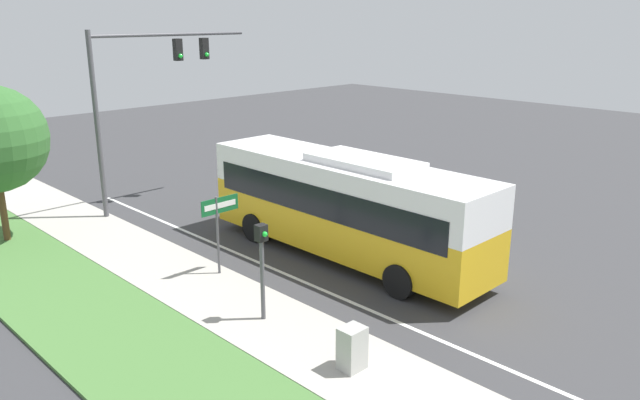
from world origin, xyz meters
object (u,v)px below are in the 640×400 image
object	(u,v)px
pedestrian_signal	(262,256)
street_sign	(219,219)
bus	(345,202)
signal_gantry	(143,83)
utility_cabinet	(352,348)

from	to	relation	value
pedestrian_signal	street_sign	distance (m)	3.52
bus	signal_gantry	bearing A→B (deg)	100.64
street_sign	signal_gantry	bearing A→B (deg)	74.72
bus	street_sign	distance (m)	4.29
pedestrian_signal	street_sign	bearing A→B (deg)	72.60
bus	pedestrian_signal	distance (m)	5.32
signal_gantry	pedestrian_signal	xyz separation A→B (m)	(-3.23, -11.32, -3.39)
pedestrian_signal	signal_gantry	bearing A→B (deg)	74.09
street_sign	utility_cabinet	world-z (taller)	street_sign
bus	pedestrian_signal	world-z (taller)	bus
signal_gantry	pedestrian_signal	size ratio (longest dim) A/B	2.67
bus	signal_gantry	size ratio (longest dim) A/B	1.46
street_sign	utility_cabinet	xyz separation A→B (m)	(-1.18, -6.69, -1.25)
bus	utility_cabinet	world-z (taller)	bus
pedestrian_signal	street_sign	world-z (taller)	pedestrian_signal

